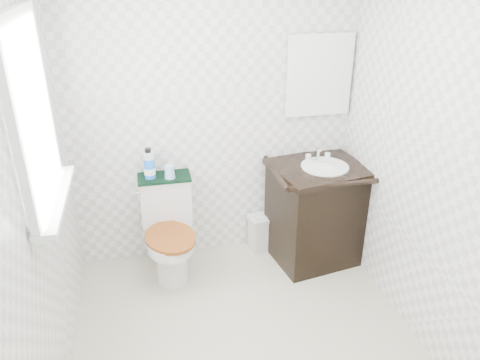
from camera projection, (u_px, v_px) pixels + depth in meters
name	position (u px, v px, depth m)	size (l,w,h in m)	color
floor	(249.00, 350.00, 2.98)	(2.40, 2.40, 0.00)	beige
wall_back	(213.00, 113.00, 3.52)	(2.40, 2.40, 0.00)	silver
wall_front	(344.00, 349.00, 1.41)	(2.40, 2.40, 0.00)	silver
wall_left	(29.00, 202.00, 2.25)	(2.40, 2.40, 0.00)	silver
wall_right	(437.00, 163.00, 2.68)	(2.40, 2.40, 0.00)	silver
window	(31.00, 116.00, 2.33)	(0.02, 0.70, 0.90)	white
mirror	(319.00, 76.00, 3.55)	(0.50, 0.02, 0.60)	silver
toilet	(169.00, 233.00, 3.61)	(0.44, 0.65, 0.75)	silver
vanity	(316.00, 210.00, 3.74)	(0.78, 0.70, 0.92)	black
trash_bin	(262.00, 232.00, 3.95)	(0.24, 0.21, 0.31)	silver
towel	(164.00, 177.00, 3.54)	(0.40, 0.22, 0.02)	black
mouthwash_bottle	(149.00, 164.00, 3.46)	(0.08, 0.08, 0.24)	blue
cup	(170.00, 172.00, 3.48)	(0.08, 0.08, 0.10)	#89B6E0
soap_bar	(315.00, 160.00, 3.65)	(0.06, 0.04, 0.02)	#197B79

